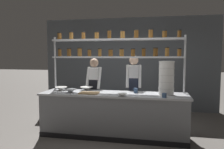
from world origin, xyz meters
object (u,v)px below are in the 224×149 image
object	(u,v)px
serving_cup_front	(136,91)
serving_cup_by_board	(164,95)
spice_shelf_unit	(116,50)
prep_bowl_near_left	(61,89)
cutting_board	(89,93)
prep_bowl_center_back	(87,89)
prep_bowl_center_front	(70,91)
chef_center	(134,86)
chef_left	(94,87)
container_stack	(166,78)
prep_bowl_near_right	(122,95)

from	to	relation	value
serving_cup_front	serving_cup_by_board	size ratio (longest dim) A/B	1.18
spice_shelf_unit	prep_bowl_near_left	size ratio (longest dim) A/B	10.43
cutting_board	prep_bowl_near_left	size ratio (longest dim) A/B	1.40
prep_bowl_center_back	prep_bowl_center_front	bearing A→B (deg)	-123.51
chef_center	serving_cup_front	bearing A→B (deg)	-85.17
chef_left	prep_bowl_center_front	bearing A→B (deg)	-113.99
spice_shelf_unit	prep_bowl_center_back	bearing A→B (deg)	-174.20
spice_shelf_unit	chef_left	xyz separation A→B (m)	(-0.58, 0.26, -0.89)
spice_shelf_unit	prep_bowl_near_left	bearing A→B (deg)	-171.48
chef_center	serving_cup_by_board	bearing A→B (deg)	-60.79
chef_center	cutting_board	world-z (taller)	chef_center
container_stack	prep_bowl_center_back	world-z (taller)	container_stack
prep_bowl_near_right	prep_bowl_near_left	bearing A→B (deg)	163.25
chef_left	prep_bowl_near_right	bearing A→B (deg)	-45.66
chef_center	prep_bowl_center_back	world-z (taller)	chef_center
prep_bowl_center_front	cutting_board	bearing A→B (deg)	-4.63
prep_bowl_near_left	cutting_board	bearing A→B (deg)	-20.62
chef_left	prep_bowl_center_front	xyz separation A→B (m)	(-0.33, -0.70, 0.01)
prep_bowl_center_front	serving_cup_front	xyz separation A→B (m)	(1.38, 0.23, 0.02)
serving_cup_by_board	chef_left	bearing A→B (deg)	151.47
chef_center	serving_cup_by_board	world-z (taller)	chef_center
container_stack	serving_cup_by_board	bearing A→B (deg)	-98.36
cutting_board	prep_bowl_near_right	distance (m)	0.75
prep_bowl_near_left	serving_cup_front	xyz separation A→B (m)	(1.71, -0.02, 0.01)
chef_left	serving_cup_by_board	bearing A→B (deg)	-26.95
container_stack	prep_bowl_near_right	size ratio (longest dim) A/B	3.51
prep_bowl_near_right	serving_cup_by_board	xyz separation A→B (m)	(0.80, 0.01, 0.02)
spice_shelf_unit	cutting_board	distance (m)	1.13
prep_bowl_near_right	serving_cup_front	world-z (taller)	serving_cup_front
serving_cup_front	spice_shelf_unit	bearing A→B (deg)	156.14
container_stack	cutting_board	world-z (taller)	container_stack
chef_left	serving_cup_by_board	distance (m)	1.85
spice_shelf_unit	container_stack	bearing A→B (deg)	-15.07
chef_center	cutting_board	xyz separation A→B (m)	(-0.85, -0.83, -0.06)
container_stack	prep_bowl_near_left	size ratio (longest dim) A/B	2.38
chef_center	prep_bowl_center_back	distance (m)	1.12
spice_shelf_unit	prep_bowl_center_back	xyz separation A→B (m)	(-0.67, -0.07, -0.87)
chef_center	prep_bowl_near_right	bearing A→B (deg)	-102.26
container_stack	prep_bowl_center_front	world-z (taller)	container_stack
prep_bowl_center_back	chef_left	bearing A→B (deg)	74.80
spice_shelf_unit	prep_bowl_near_left	world-z (taller)	spice_shelf_unit
prep_bowl_center_front	prep_bowl_center_back	size ratio (longest dim) A/B	0.92
spice_shelf_unit	chef_left	size ratio (longest dim) A/B	1.81
container_stack	prep_bowl_center_back	bearing A→B (deg)	172.73
chef_left	prep_bowl_near_right	size ratio (longest dim) A/B	8.48
chef_center	container_stack	xyz separation A→B (m)	(0.73, -0.65, 0.27)
spice_shelf_unit	container_stack	size ratio (longest dim) A/B	4.38
prep_bowl_center_back	serving_cup_by_board	world-z (taller)	serving_cup_by_board
container_stack	chef_left	bearing A→B (deg)	161.71
cutting_board	serving_cup_by_board	bearing A→B (deg)	-5.66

